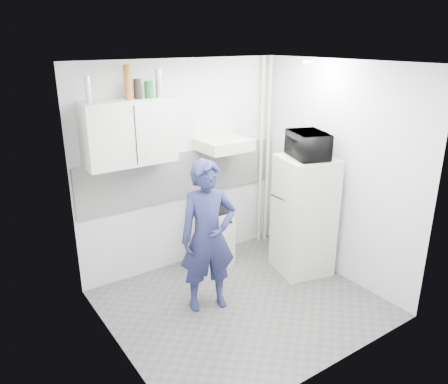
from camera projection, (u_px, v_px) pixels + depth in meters
floor at (242, 303)px, 4.90m from camera, size 2.80×2.80×0.00m
ceiling at (245, 63)px, 4.03m from camera, size 2.80×2.80×0.00m
wall_back at (183, 167)px, 5.44m from camera, size 2.80×0.00×2.80m
wall_left at (112, 226)px, 3.72m from camera, size 0.00×2.60×2.60m
wall_right at (337, 172)px, 5.21m from camera, size 0.00×2.60×2.60m
person at (208, 237)px, 4.60m from camera, size 0.70×0.56×1.67m
stove at (211, 237)px, 5.68m from camera, size 0.46×0.46×0.74m
fridge at (304, 215)px, 5.40m from camera, size 0.75×0.75×1.48m
stove_top at (210, 210)px, 5.55m from camera, size 0.44×0.44×0.03m
saucepan at (209, 206)px, 5.47m from camera, size 0.20×0.20×0.11m
microwave at (308, 145)px, 5.10m from camera, size 0.65×0.54×0.31m
bottle_a at (88, 89)px, 4.34m from camera, size 0.06×0.06×0.26m
bottle_d at (128, 82)px, 4.56m from camera, size 0.08×0.08×0.36m
canister_a at (138, 89)px, 4.64m from camera, size 0.08×0.08×0.21m
canister_b at (149, 89)px, 4.71m from camera, size 0.10×0.10×0.18m
bottle_e at (159, 83)px, 4.75m from camera, size 0.08×0.08×0.31m
upper_cabinet at (129, 133)px, 4.72m from camera, size 1.00×0.35×0.70m
range_hood at (224, 145)px, 5.39m from camera, size 0.60×0.50×0.14m
backsplash at (184, 175)px, 5.46m from camera, size 2.74×0.03×0.60m
pipe_a at (268, 153)px, 6.07m from camera, size 0.05×0.05×2.60m
pipe_b at (261, 155)px, 6.00m from camera, size 0.04×0.04×2.60m
ceiling_spot_fixture at (308, 62)px, 4.73m from camera, size 0.10×0.10×0.02m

